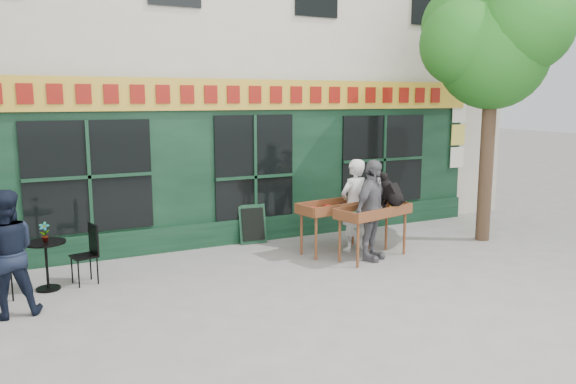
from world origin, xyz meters
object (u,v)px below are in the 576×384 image
Objects in this scene: bistro_table at (46,256)px; dog at (391,188)px; woman at (354,205)px; book_cart_right at (336,210)px; man_right at (372,210)px; man_left at (5,254)px; book_cart_center at (373,215)px.

dog is at bearing -8.43° from bistro_table.
woman is at bearing 102.61° from dog.
book_cart_right is at bearing 120.81° from dog.
dog is 0.57m from man_right.
bistro_table is (-5.49, 0.17, -0.35)m from woman.
dog is 6.40m from man_left.
book_cart_right is at bearing -19.83° from woman.
book_cart_center is at bearing -8.45° from bistro_table.
man_left reaches higher than book_cart_right.
woman reaches higher than dog.
dog is 5.95m from bistro_table.
man_right is at bearing -157.92° from book_cart_center.
book_cart_center is 0.65m from woman.
man_left is (-0.54, -0.90, 0.33)m from bistro_table.
book_cart_center is 0.79m from book_cart_right.
man_right is at bearing -9.20° from bistro_table.
bistro_table is 0.44× the size of man_left.
man_left is (-6.04, -0.73, -0.02)m from woman.
bistro_table is (-5.41, 0.88, -0.38)m from man_right.
man_right reaches higher than man_left.
bistro_table is at bearing 142.11° from man_right.
man_right reaches higher than book_cart_right.
book_cart_right is at bearing -175.30° from man_left.
bistro_table is at bearing -124.26° from man_left.
woman is (-0.35, 0.70, -0.40)m from dog.
book_cart_right is 0.91× the size of man_left.
man_right reaches higher than book_cart_center.
bistro_table is (-5.11, 0.13, -0.28)m from book_cart_right.
woman is 0.39m from book_cart_right.
book_cart_right is at bearing 105.12° from book_cart_center.
man_right is (-0.43, -0.01, -0.37)m from dog.
dog is at bearing -22.09° from book_cart_center.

